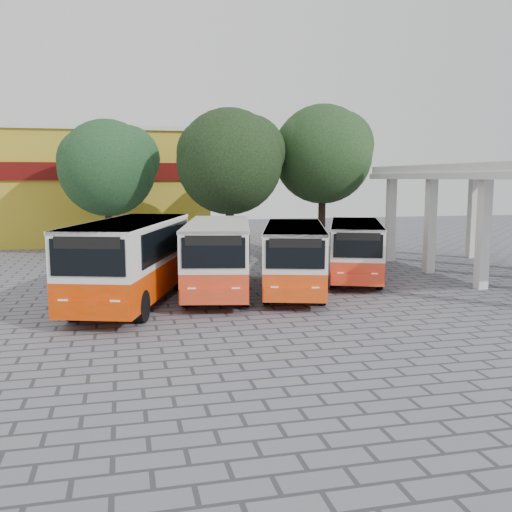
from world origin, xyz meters
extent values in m
plane|color=slate|center=(0.00, 0.00, 0.00)|extent=(90.00, 90.00, 0.00)
cube|color=silver|center=(7.85, 10.50, 2.50)|extent=(0.45, 0.45, 5.00)
cube|color=silver|center=(13.15, 10.50, 2.50)|extent=(0.45, 0.45, 5.00)
cube|color=silver|center=(10.50, 4.00, 5.20)|extent=(6.60, 15.60, 0.40)
cube|color=silver|center=(10.50, 4.00, 4.85)|extent=(6.80, 15.80, 0.30)
cube|color=gold|center=(-11.00, 26.00, 4.00)|extent=(20.00, 10.00, 8.00)
cube|color=#590C0A|center=(-11.00, 20.90, 5.20)|extent=(20.00, 0.20, 1.20)
cube|color=silver|center=(-11.00, 26.00, 8.15)|extent=(20.40, 10.40, 0.30)
cube|color=#DC3600|center=(-6.92, 2.31, 0.98)|extent=(5.16, 9.09, 1.14)
cube|color=white|center=(-6.92, 2.31, 2.36)|extent=(5.16, 9.09, 1.60)
cube|color=white|center=(-6.92, 2.31, 3.09)|extent=(5.21, 9.10, 0.13)
cube|color=black|center=(-8.25, 2.31, 2.37)|extent=(2.26, 6.85, 1.14)
cube|color=black|center=(-5.60, 2.31, 2.37)|extent=(2.26, 6.85, 1.14)
cube|color=black|center=(-6.92, -2.07, 2.37)|extent=(2.24, 0.77, 1.14)
cube|color=black|center=(-6.92, -2.07, 2.83)|extent=(1.99, 0.69, 0.37)
cylinder|color=black|center=(-8.10, -0.52, 0.54)|extent=(0.30, 1.09, 1.09)
cylinder|color=black|center=(-5.75, -0.52, 0.54)|extent=(0.30, 1.09, 1.09)
cylinder|color=black|center=(-8.10, 5.14, 0.54)|extent=(0.30, 1.09, 1.09)
cylinder|color=black|center=(-5.75, 5.14, 0.54)|extent=(0.30, 1.09, 1.09)
cube|color=red|center=(-3.36, 3.55, 0.92)|extent=(4.06, 8.47, 1.07)
cube|color=white|center=(-3.36, 3.55, 2.20)|extent=(4.06, 8.47, 1.50)
cube|color=white|center=(-3.36, 3.55, 2.89)|extent=(4.11, 8.48, 0.12)
cube|color=black|center=(-4.60, 3.55, 2.22)|extent=(1.43, 6.58, 1.07)
cube|color=black|center=(-2.12, 3.55, 2.22)|extent=(1.43, 6.58, 1.07)
cube|color=black|center=(-3.36, -0.54, 2.22)|extent=(2.15, 0.50, 1.07)
cube|color=black|center=(-3.36, -0.54, 2.65)|extent=(1.90, 0.46, 0.35)
cylinder|color=black|center=(-4.46, 0.91, 0.51)|extent=(0.28, 1.02, 1.02)
cylinder|color=black|center=(-2.26, 0.91, 0.51)|extent=(0.28, 1.02, 1.02)
cylinder|color=black|center=(-4.46, 6.20, 0.51)|extent=(0.28, 1.02, 1.02)
cylinder|color=black|center=(-2.26, 6.20, 0.51)|extent=(0.28, 1.02, 1.02)
cube|color=#E6420B|center=(-0.23, 3.04, 0.87)|extent=(4.43, 8.06, 1.01)
cube|color=white|center=(-0.23, 3.04, 2.09)|extent=(4.43, 8.06, 1.42)
cube|color=white|center=(-0.23, 3.04, 2.74)|extent=(4.47, 8.07, 0.12)
cube|color=black|center=(-1.41, 3.04, 2.10)|extent=(1.87, 6.12, 1.01)
cube|color=black|center=(0.94, 3.04, 2.10)|extent=(1.87, 6.12, 1.01)
cube|color=black|center=(-0.23, -0.84, 2.10)|extent=(2.00, 0.64, 1.01)
cube|color=black|center=(-0.23, -0.84, 2.51)|extent=(1.77, 0.58, 0.33)
cylinder|color=black|center=(-1.28, 0.53, 0.48)|extent=(0.27, 0.96, 0.96)
cylinder|color=black|center=(0.81, 0.53, 0.48)|extent=(0.27, 0.96, 0.96)
cylinder|color=black|center=(-1.28, 5.55, 0.48)|extent=(0.27, 0.96, 0.96)
cylinder|color=black|center=(0.81, 5.55, 0.48)|extent=(0.27, 0.96, 0.96)
cube|color=red|center=(3.47, 5.28, 0.84)|extent=(4.79, 7.69, 0.97)
cube|color=white|center=(3.47, 5.28, 2.00)|extent=(4.79, 7.69, 1.36)
cube|color=white|center=(3.47, 5.28, 2.62)|extent=(4.83, 7.71, 0.11)
cube|color=black|center=(2.34, 5.28, 2.01)|extent=(2.30, 5.69, 0.97)
cube|color=black|center=(4.60, 5.28, 2.01)|extent=(2.30, 5.69, 0.97)
cube|color=black|center=(3.47, 1.57, 2.01)|extent=(1.87, 0.78, 0.97)
cube|color=black|center=(3.47, 1.57, 2.40)|extent=(1.65, 0.70, 0.31)
cylinder|color=black|center=(2.47, 2.88, 0.46)|extent=(0.26, 0.92, 0.92)
cylinder|color=black|center=(4.47, 2.88, 0.46)|extent=(0.26, 0.92, 0.92)
cylinder|color=black|center=(2.47, 7.69, 0.46)|extent=(0.26, 0.92, 0.92)
cylinder|color=black|center=(4.47, 7.69, 0.46)|extent=(0.26, 0.92, 0.92)
cylinder|color=#372914|center=(-8.00, 16.48, 1.95)|extent=(0.43, 0.43, 3.90)
sphere|color=#173E1B|center=(-8.00, 16.48, 5.37)|extent=(5.84, 5.84, 5.84)
sphere|color=#173E1B|center=(-6.83, 16.78, 5.95)|extent=(4.09, 4.09, 4.09)
sphere|color=#173E1B|center=(-9.02, 16.28, 5.80)|extent=(3.80, 3.80, 3.80)
cylinder|color=#3A2519|center=(-1.08, 13.10, 2.06)|extent=(0.49, 0.49, 4.13)
sphere|color=black|center=(-1.08, 13.10, 5.69)|extent=(6.11, 6.11, 6.11)
sphere|color=black|center=(0.14, 13.40, 6.30)|extent=(4.28, 4.28, 4.28)
sphere|color=black|center=(-2.15, 12.90, 6.15)|extent=(3.97, 3.97, 3.97)
cylinder|color=black|center=(5.07, 14.43, 2.21)|extent=(0.46, 0.46, 4.43)
sphere|color=#183513|center=(5.07, 14.43, 6.22)|extent=(6.13, 6.13, 6.13)
sphere|color=#183513|center=(6.30, 14.73, 6.83)|extent=(4.29, 4.29, 4.29)
sphere|color=#183513|center=(4.00, 14.23, 6.68)|extent=(3.99, 3.99, 3.99)
camera|label=1|loc=(-7.22, -19.59, 4.76)|focal=40.00mm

